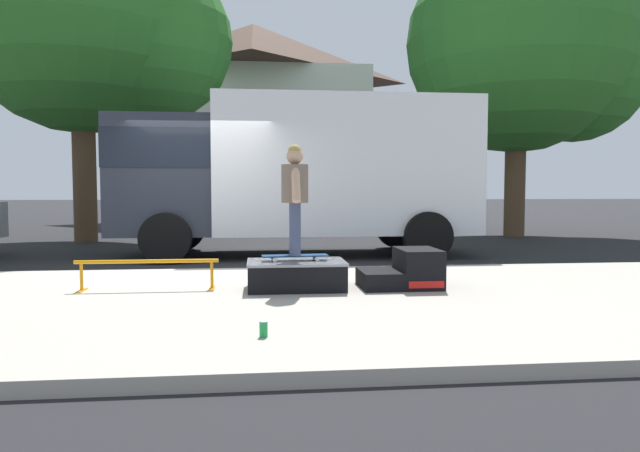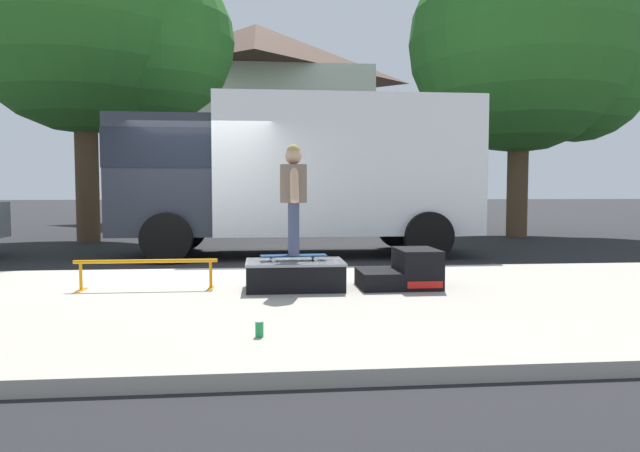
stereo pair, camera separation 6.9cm
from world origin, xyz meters
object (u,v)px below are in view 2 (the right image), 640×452
(street_tree_neighbour, at_px, (98,16))
(grind_rail, at_px, (146,266))
(skateboard, at_px, (294,256))
(skate_box, at_px, (295,274))
(street_tree_main, at_px, (533,48))
(kicker_ramp, at_px, (405,271))
(box_truck, at_px, (295,169))
(skater_kid, at_px, (294,190))
(soda_can, at_px, (259,329))

(street_tree_neighbour, bearing_deg, grind_rail, -71.62)
(skateboard, bearing_deg, grind_rail, 176.56)
(skate_box, xyz_separation_m, grind_rail, (-1.74, 0.12, 0.09))
(grind_rail, height_order, street_tree_main, street_tree_main)
(kicker_ramp, relative_size, street_tree_main, 0.11)
(street_tree_neighbour, bearing_deg, skate_box, -61.45)
(skate_box, distance_m, grind_rail, 1.75)
(grind_rail, distance_m, street_tree_neighbour, 9.81)
(box_truck, distance_m, street_tree_neighbour, 6.94)
(skate_box, relative_size, skater_kid, 0.88)
(grind_rail, xyz_separation_m, street_tree_main, (8.72, 8.36, 4.77))
(skateboard, xyz_separation_m, street_tree_neighbour, (-4.36, 8.02, 5.05))
(skateboard, distance_m, box_truck, 4.75)
(skater_kid, relative_size, street_tree_neighbour, 0.15)
(kicker_ramp, distance_m, box_truck, 4.93)
(soda_can, height_order, box_truck, box_truck)
(soda_can, relative_size, street_tree_neighbour, 0.01)
(soda_can, height_order, street_tree_main, street_tree_main)
(soda_can, distance_m, box_truck, 7.00)
(grind_rail, relative_size, skateboard, 2.08)
(grind_rail, xyz_separation_m, skater_kid, (1.73, -0.10, 0.89))
(grind_rail, distance_m, box_truck, 5.09)
(kicker_ramp, relative_size, box_truck, 0.14)
(kicker_ramp, xyz_separation_m, grind_rail, (-3.07, 0.12, 0.08))
(skate_box, distance_m, kicker_ramp, 1.33)
(skateboard, xyz_separation_m, box_truck, (0.28, 4.59, 1.19))
(skater_kid, bearing_deg, soda_can, -100.06)
(kicker_ramp, relative_size, street_tree_neighbour, 0.11)
(skate_box, relative_size, box_truck, 0.17)
(soda_can, bearing_deg, kicker_ramp, 51.59)
(kicker_ramp, distance_m, street_tree_neighbour, 11.16)
(skate_box, height_order, soda_can, skate_box)
(kicker_ramp, height_order, skater_kid, skater_kid)
(skater_kid, bearing_deg, street_tree_main, 50.42)
(street_tree_main, height_order, street_tree_neighbour, street_tree_neighbour)
(box_truck, relative_size, street_tree_neighbour, 0.79)
(grind_rail, bearing_deg, skateboard, -3.44)
(kicker_ramp, distance_m, soda_can, 2.80)
(box_truck, bearing_deg, skateboard, -93.46)
(skate_box, height_order, kicker_ramp, kicker_ramp)
(street_tree_neighbour, bearing_deg, box_truck, -36.44)
(skater_kid, bearing_deg, skate_box, -49.70)
(street_tree_main, bearing_deg, soda_can, -124.70)
(skate_box, relative_size, soda_can, 9.13)
(street_tree_main, xyz_separation_m, street_tree_neighbour, (-11.35, -0.44, 0.40))
(box_truck, height_order, street_tree_main, street_tree_main)
(grind_rail, height_order, box_truck, box_truck)
(grind_rail, relative_size, street_tree_main, 0.20)
(soda_can, bearing_deg, skate_box, 79.53)
(skate_box, bearing_deg, grind_rail, 176.08)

